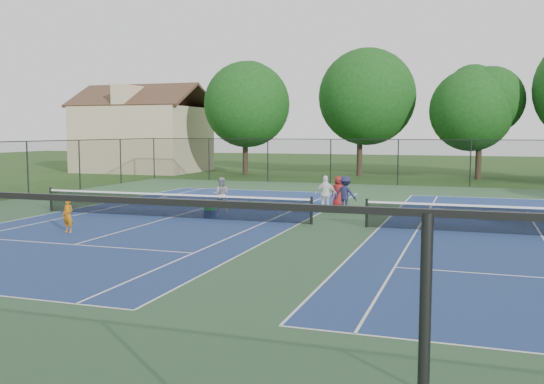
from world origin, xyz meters
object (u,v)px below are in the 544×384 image
(tree_back_a, at_px, (245,100))
(clapboard_house, at_px, (143,136))
(tree_back_b, at_px, (360,92))
(bystander_a, at_px, (326,194))
(child_player, at_px, (68,215))
(instructor, at_px, (221,194))
(ball_crate, at_px, (210,214))
(ball_hopper, at_px, (209,205))
(tree_back_c, at_px, (480,104))
(bystander_b, at_px, (345,194))
(bystander_c, at_px, (338,192))

(tree_back_a, bearing_deg, clapboard_house, 174.29)
(tree_back_b, xyz_separation_m, bystander_a, (2.64, -22.41, -5.79))
(child_player, bearing_deg, bystander_a, 56.80)
(tree_back_b, height_order, bystander_a, tree_back_b)
(instructor, bearing_deg, tree_back_b, -111.82)
(clapboard_house, bearing_deg, tree_back_b, 3.01)
(ball_crate, bearing_deg, ball_hopper, 0.00)
(child_player, bearing_deg, tree_back_c, 74.14)
(tree_back_b, relative_size, ball_hopper, 26.63)
(tree_back_b, xyz_separation_m, clapboard_house, (-19.00, -1.00, -3.50))
(bystander_a, relative_size, ball_hopper, 4.28)
(tree_back_c, distance_m, ball_crate, 27.26)
(tree_back_a, bearing_deg, bystander_b, -58.19)
(ball_hopper, bearing_deg, child_player, -123.31)
(tree_back_c, distance_m, ball_hopper, 27.19)
(instructor, relative_size, bystander_b, 0.95)
(tree_back_b, height_order, instructor, tree_back_b)
(instructor, distance_m, bystander_a, 4.61)
(child_player, distance_m, bystander_a, 10.87)
(tree_back_c, height_order, bystander_a, tree_back_c)
(tree_back_a, relative_size, bystander_b, 5.76)
(bystander_a, height_order, ball_hopper, bystander_a)
(tree_back_b, xyz_separation_m, bystander_b, (3.42, -22.03, -5.80))
(tree_back_b, relative_size, ball_crate, 25.25)
(tree_back_b, bearing_deg, clapboard_house, -176.99)
(bystander_a, bearing_deg, bystander_b, -166.96)
(clapboard_house, relative_size, bystander_c, 7.40)
(bystander_a, bearing_deg, instructor, 2.06)
(tree_back_a, distance_m, child_player, 29.30)
(bystander_a, relative_size, bystander_b, 1.01)
(instructor, bearing_deg, bystander_a, 177.85)
(tree_back_c, height_order, bystander_c, tree_back_c)
(tree_back_b, height_order, ball_hopper, tree_back_b)
(child_player, height_order, bystander_c, bystander_c)
(clapboard_house, height_order, bystander_a, clapboard_house)
(clapboard_house, distance_m, bystander_a, 30.53)
(bystander_a, distance_m, ball_hopper, 5.21)
(bystander_a, bearing_deg, child_player, 34.54)
(tree_back_a, height_order, child_player, tree_back_a)
(clapboard_house, distance_m, ball_hopper, 30.32)
(tree_back_c, height_order, ball_crate, tree_back_c)
(child_player, relative_size, bystander_c, 0.83)
(bystander_c, height_order, ball_hopper, bystander_c)
(tree_back_b, relative_size, child_player, 8.25)
(child_player, relative_size, bystander_a, 0.75)
(instructor, height_order, bystander_c, instructor)
(instructor, bearing_deg, tree_back_a, -89.05)
(clapboard_house, relative_size, instructor, 7.13)
(tree_back_a, distance_m, ball_crate, 25.46)
(ball_crate, bearing_deg, child_player, -123.31)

